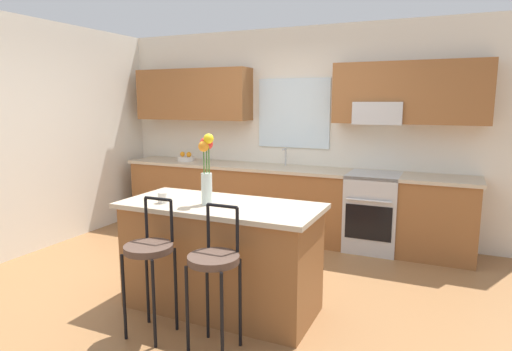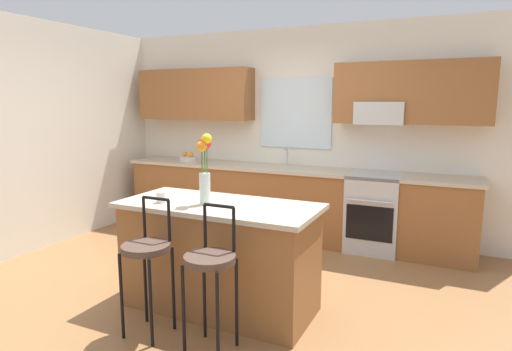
{
  "view_description": "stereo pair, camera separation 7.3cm",
  "coord_description": "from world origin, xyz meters",
  "px_view_note": "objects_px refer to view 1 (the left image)",
  "views": [
    {
      "loc": [
        1.92,
        -3.48,
        1.75
      ],
      "look_at": [
        0.1,
        0.55,
        1.0
      ],
      "focal_mm": 30.5,
      "sensor_mm": 36.0,
      "label": 1
    },
    {
      "loc": [
        1.98,
        -3.45,
        1.75
      ],
      "look_at": [
        0.1,
        0.55,
        1.0
      ],
      "focal_mm": 30.5,
      "sensor_mm": 36.0,
      "label": 2
    }
  ],
  "objects_px": {
    "bar_stool_near": "(149,254)",
    "mug_ceramic": "(163,198)",
    "flower_vase": "(206,165)",
    "bar_stool_middle": "(214,266)",
    "kitchen_island": "(221,256)",
    "fruit_bowl_oranges": "(186,158)",
    "oven_range": "(373,212)"
  },
  "relations": [
    {
      "from": "oven_range",
      "to": "bar_stool_middle",
      "type": "bearing_deg",
      "value": -103.47
    },
    {
      "from": "oven_range",
      "to": "bar_stool_middle",
      "type": "xyz_separation_m",
      "value": [
        -0.64,
        -2.67,
        0.18
      ]
    },
    {
      "from": "kitchen_island",
      "to": "bar_stool_near",
      "type": "bearing_deg",
      "value": -114.82
    },
    {
      "from": "bar_stool_near",
      "to": "bar_stool_middle",
      "type": "height_order",
      "value": "same"
    },
    {
      "from": "bar_stool_middle",
      "to": "mug_ceramic",
      "type": "bearing_deg",
      "value": 150.08
    },
    {
      "from": "bar_stool_middle",
      "to": "fruit_bowl_oranges",
      "type": "distance_m",
      "value": 3.37
    },
    {
      "from": "bar_stool_middle",
      "to": "mug_ceramic",
      "type": "height_order",
      "value": "bar_stool_middle"
    },
    {
      "from": "kitchen_island",
      "to": "fruit_bowl_oranges",
      "type": "relative_size",
      "value": 6.97
    },
    {
      "from": "flower_vase",
      "to": "fruit_bowl_oranges",
      "type": "relative_size",
      "value": 2.42
    },
    {
      "from": "oven_range",
      "to": "mug_ceramic",
      "type": "bearing_deg",
      "value": -121.06
    },
    {
      "from": "kitchen_island",
      "to": "flower_vase",
      "type": "relative_size",
      "value": 2.87
    },
    {
      "from": "bar_stool_near",
      "to": "flower_vase",
      "type": "xyz_separation_m",
      "value": [
        0.19,
        0.52,
        0.61
      ]
    },
    {
      "from": "kitchen_island",
      "to": "flower_vase",
      "type": "height_order",
      "value": "flower_vase"
    },
    {
      "from": "flower_vase",
      "to": "fruit_bowl_oranges",
      "type": "bearing_deg",
      "value": 126.92
    },
    {
      "from": "flower_vase",
      "to": "mug_ceramic",
      "type": "relative_size",
      "value": 6.46
    },
    {
      "from": "oven_range",
      "to": "bar_stool_middle",
      "type": "distance_m",
      "value": 2.75
    },
    {
      "from": "fruit_bowl_oranges",
      "to": "bar_stool_near",
      "type": "bearing_deg",
      "value": -61.87
    },
    {
      "from": "kitchen_island",
      "to": "mug_ceramic",
      "type": "distance_m",
      "value": 0.69
    },
    {
      "from": "oven_range",
      "to": "fruit_bowl_oranges",
      "type": "relative_size",
      "value": 3.83
    },
    {
      "from": "flower_vase",
      "to": "bar_stool_middle",
      "type": "bearing_deg",
      "value": -55.59
    },
    {
      "from": "oven_range",
      "to": "flower_vase",
      "type": "distance_m",
      "value": 2.5
    },
    {
      "from": "bar_stool_middle",
      "to": "fruit_bowl_oranges",
      "type": "bearing_deg",
      "value": 126.44
    },
    {
      "from": "kitchen_island",
      "to": "bar_stool_middle",
      "type": "distance_m",
      "value": 0.68
    },
    {
      "from": "oven_range",
      "to": "bar_stool_middle",
      "type": "height_order",
      "value": "bar_stool_middle"
    },
    {
      "from": "mug_ceramic",
      "to": "fruit_bowl_oranges",
      "type": "bearing_deg",
      "value": 119.12
    },
    {
      "from": "kitchen_island",
      "to": "bar_stool_near",
      "type": "relative_size",
      "value": 1.6
    },
    {
      "from": "kitchen_island",
      "to": "bar_stool_near",
      "type": "distance_m",
      "value": 0.68
    },
    {
      "from": "bar_stool_near",
      "to": "mug_ceramic",
      "type": "relative_size",
      "value": 11.58
    },
    {
      "from": "kitchen_island",
      "to": "mug_ceramic",
      "type": "height_order",
      "value": "mug_ceramic"
    },
    {
      "from": "bar_stool_near",
      "to": "flower_vase",
      "type": "relative_size",
      "value": 1.79
    },
    {
      "from": "bar_stool_middle",
      "to": "fruit_bowl_oranges",
      "type": "relative_size",
      "value": 4.34
    },
    {
      "from": "bar_stool_near",
      "to": "bar_stool_middle",
      "type": "distance_m",
      "value": 0.55
    }
  ]
}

